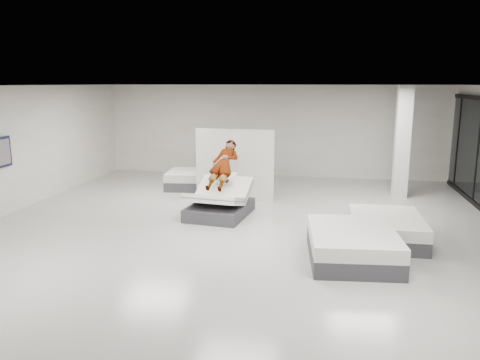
{
  "coord_description": "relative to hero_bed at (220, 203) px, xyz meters",
  "views": [
    {
      "loc": [
        1.86,
        -9.41,
        3.26
      ],
      "look_at": [
        -0.12,
        1.27,
        1.0
      ],
      "focal_mm": 35.0,
      "sensor_mm": 36.0,
      "label": 1
    }
  ],
  "objects": [
    {
      "name": "room",
      "position": [
        0.69,
        -1.57,
        1.27
      ],
      "size": [
        14.0,
        14.04,
        3.2
      ],
      "color": "#A9A7A0",
      "rests_on": "ground"
    },
    {
      "name": "column",
      "position": [
        4.69,
        2.93,
        1.27
      ],
      "size": [
        0.4,
        0.4,
        3.2
      ],
      "primitive_type": "cube",
      "color": "silver",
      "rests_on": "floor"
    },
    {
      "name": "remote",
      "position": [
        0.21,
        -0.07,
        0.58
      ],
      "size": [
        0.07,
        0.15,
        0.08
      ],
      "primitive_type": "cube",
      "rotation": [
        0.35,
        0.0,
        -0.12
      ],
      "color": "black",
      "rests_on": "person"
    },
    {
      "name": "person",
      "position": [
        0.04,
        0.3,
        0.77
      ],
      "size": [
        0.76,
        1.4,
        1.55
      ],
      "primitive_type": "imported",
      "rotation": [
        0.66,
        0.0,
        -0.12
      ],
      "color": "slate",
      "rests_on": "hero_bed"
    },
    {
      "name": "divider_panel",
      "position": [
        0.05,
        1.69,
        0.67
      ],
      "size": [
        2.21,
        0.11,
        2.01
      ],
      "primitive_type": "cube",
      "rotation": [
        0.0,
        0.0,
        0.0
      ],
      "color": "silver",
      "rests_on": "floor"
    },
    {
      "name": "flat_bed_right_far",
      "position": [
        3.85,
        -1.19,
        -0.07
      ],
      "size": [
        1.48,
        1.95,
        0.53
      ],
      "color": "#343439",
      "rests_on": "floor"
    },
    {
      "name": "flat_bed_left_far",
      "position": [
        -1.35,
        2.99,
        -0.06
      ],
      "size": [
        2.09,
        1.66,
        0.54
      ],
      "color": "#343439",
      "rests_on": "floor"
    },
    {
      "name": "hero_bed",
      "position": [
        0.0,
        0.0,
        0.0
      ],
      "size": [
        1.54,
        1.92,
        1.01
      ],
      "color": "#343439",
      "rests_on": "floor"
    },
    {
      "name": "flat_bed_right_near",
      "position": [
        3.1,
        -2.4,
        -0.05
      ],
      "size": [
        1.76,
        2.22,
        0.57
      ],
      "color": "#343439",
      "rests_on": "floor"
    }
  ]
}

